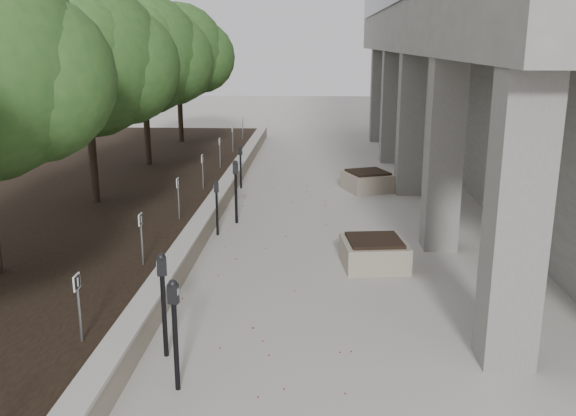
% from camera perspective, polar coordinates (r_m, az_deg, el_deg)
% --- Properties ---
extents(ground, '(90.00, 90.00, 0.00)m').
position_cam_1_polar(ground, '(8.26, -3.28, -16.46)').
color(ground, '#B0ABA2').
rests_on(ground, ground).
extents(retaining_wall, '(0.39, 26.00, 0.50)m').
position_cam_1_polar(retaining_wall, '(16.72, -6.26, 0.82)').
color(retaining_wall, tan).
rests_on(retaining_wall, ground).
extents(planting_bed, '(7.00, 26.00, 0.40)m').
position_cam_1_polar(planting_bed, '(17.69, -18.09, 0.77)').
color(planting_bed, black).
rests_on(planting_bed, ground).
extents(crabapple_tree_3, '(4.60, 4.00, 5.44)m').
position_cam_1_polar(crabapple_tree_3, '(16.06, -17.83, 10.01)').
color(crabapple_tree_3, '#29521F').
rests_on(crabapple_tree_3, planting_bed).
extents(crabapple_tree_4, '(4.60, 4.00, 5.44)m').
position_cam_1_polar(crabapple_tree_4, '(20.81, -13.00, 11.30)').
color(crabapple_tree_4, '#29521F').
rests_on(crabapple_tree_4, planting_bed).
extents(crabapple_tree_5, '(4.60, 4.00, 5.44)m').
position_cam_1_polar(crabapple_tree_5, '(25.66, -9.96, 12.07)').
color(crabapple_tree_5, '#29521F').
rests_on(crabapple_tree_5, planting_bed).
extents(parking_sign_2, '(0.04, 0.22, 0.96)m').
position_cam_1_polar(parking_sign_2, '(8.83, -18.53, -8.68)').
color(parking_sign_2, black).
rests_on(parking_sign_2, planting_bed).
extents(parking_sign_3, '(0.04, 0.22, 0.96)m').
position_cam_1_polar(parking_sign_3, '(11.49, -13.21, -2.80)').
color(parking_sign_3, black).
rests_on(parking_sign_3, planting_bed).
extents(parking_sign_4, '(0.04, 0.22, 0.96)m').
position_cam_1_polar(parking_sign_4, '(14.29, -9.97, 0.84)').
color(parking_sign_4, black).
rests_on(parking_sign_4, planting_bed).
extents(parking_sign_5, '(0.04, 0.22, 0.96)m').
position_cam_1_polar(parking_sign_5, '(17.15, -7.79, 3.28)').
color(parking_sign_5, black).
rests_on(parking_sign_5, planting_bed).
extents(parking_sign_6, '(0.04, 0.22, 0.96)m').
position_cam_1_polar(parking_sign_6, '(20.06, -6.23, 5.01)').
color(parking_sign_6, black).
rests_on(parking_sign_6, planting_bed).
extents(parking_sign_7, '(0.04, 0.22, 0.96)m').
position_cam_1_polar(parking_sign_7, '(22.98, -5.07, 6.30)').
color(parking_sign_7, black).
rests_on(parking_sign_7, planting_bed).
extents(parking_sign_8, '(0.04, 0.22, 0.96)m').
position_cam_1_polar(parking_sign_8, '(25.93, -4.16, 7.30)').
color(parking_sign_8, black).
rests_on(parking_sign_8, planting_bed).
extents(parking_meter_1, '(0.18, 0.15, 1.53)m').
position_cam_1_polar(parking_meter_1, '(8.92, -11.28, -8.71)').
color(parking_meter_1, black).
rests_on(parking_meter_1, ground).
extents(parking_meter_2, '(0.16, 0.12, 1.50)m').
position_cam_1_polar(parking_meter_2, '(8.08, -10.25, -11.39)').
color(parking_meter_2, black).
rests_on(parking_meter_2, ground).
extents(parking_meter_3, '(0.14, 0.12, 1.28)m').
position_cam_1_polar(parking_meter_3, '(14.29, -6.51, -0.01)').
color(parking_meter_3, black).
rests_on(parking_meter_3, ground).
extents(parking_meter_4, '(0.17, 0.14, 1.56)m').
position_cam_1_polar(parking_meter_4, '(15.18, -4.77, 1.47)').
color(parking_meter_4, black).
rests_on(parking_meter_4, ground).
extents(parking_meter_5, '(0.14, 0.11, 1.30)m').
position_cam_1_polar(parking_meter_5, '(18.88, -4.35, 3.73)').
color(parking_meter_5, black).
rests_on(parking_meter_5, ground).
extents(planter_front, '(1.36, 1.36, 0.57)m').
position_cam_1_polar(planter_front, '(12.44, 7.86, -4.04)').
color(planter_front, tan).
rests_on(planter_front, ground).
extents(planter_back, '(1.63, 1.63, 0.59)m').
position_cam_1_polar(planter_back, '(18.79, 7.27, 2.49)').
color(planter_back, tan).
rests_on(planter_back, ground).
extents(berry_scatter, '(3.30, 14.10, 0.02)m').
position_cam_1_polar(berry_scatter, '(12.78, -1.35, -4.68)').
color(berry_scatter, '#950A0B').
rests_on(berry_scatter, ground).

